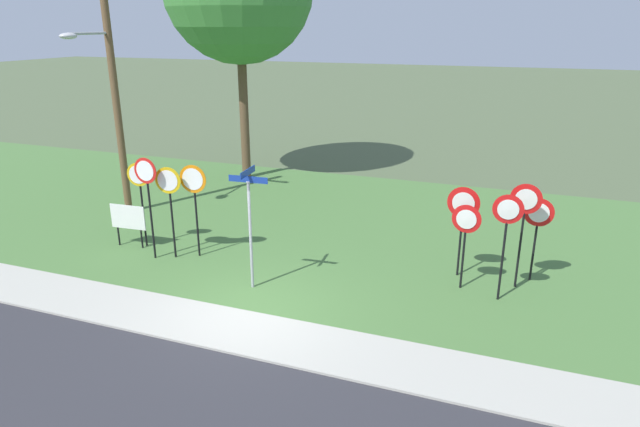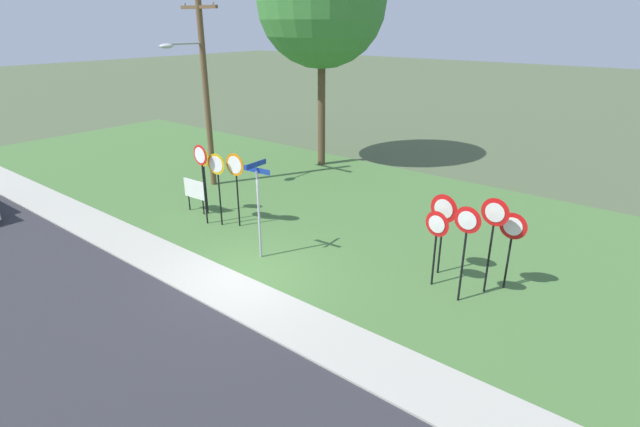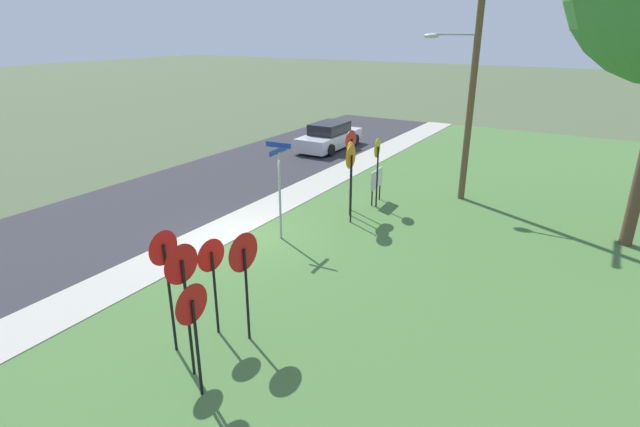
% 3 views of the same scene
% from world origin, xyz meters
% --- Properties ---
extents(ground_plane, '(160.00, 160.00, 0.00)m').
position_xyz_m(ground_plane, '(0.00, 0.00, 0.00)').
color(ground_plane, '#4C5B3D').
extents(road_asphalt, '(44.00, 6.40, 0.01)m').
position_xyz_m(road_asphalt, '(0.00, -4.80, 0.01)').
color(road_asphalt, '#2D2D33').
rests_on(road_asphalt, ground_plane).
extents(sidewalk_strip, '(44.00, 1.60, 0.06)m').
position_xyz_m(sidewalk_strip, '(0.00, -0.80, 0.03)').
color(sidewalk_strip, '#ADAA9E').
rests_on(sidewalk_strip, ground_plane).
extents(grass_median, '(44.00, 12.00, 0.04)m').
position_xyz_m(grass_median, '(0.00, 6.00, 0.02)').
color(grass_median, '#477038').
rests_on(grass_median, ground_plane).
extents(stop_sign_near_left, '(0.69, 0.10, 2.83)m').
position_xyz_m(stop_sign_near_left, '(-3.88, 1.76, 2.08)').
color(stop_sign_near_left, black).
rests_on(stop_sign_near_left, grass_median).
extents(stop_sign_near_right, '(0.66, 0.13, 2.48)m').
position_xyz_m(stop_sign_near_right, '(-4.64, 2.40, 1.82)').
color(stop_sign_near_right, black).
rests_on(stop_sign_near_right, grass_median).
extents(stop_sign_far_left, '(0.71, 0.14, 2.56)m').
position_xyz_m(stop_sign_far_left, '(-3.38, 1.99, 1.90)').
color(stop_sign_far_left, black).
rests_on(stop_sign_far_left, grass_median).
extents(stop_sign_far_center, '(0.76, 0.12, 2.60)m').
position_xyz_m(stop_sign_far_center, '(-2.82, 2.31, 1.94)').
color(stop_sign_far_center, black).
rests_on(stop_sign_far_center, grass_median).
extents(yield_sign_near_left, '(0.80, 0.12, 2.36)m').
position_xyz_m(yield_sign_near_left, '(4.06, 3.52, 1.80)').
color(yield_sign_near_left, black).
rests_on(yield_sign_near_left, grass_median).
extents(yield_sign_near_right, '(0.73, 0.12, 2.62)m').
position_xyz_m(yield_sign_near_right, '(5.47, 3.34, 2.00)').
color(yield_sign_near_right, black).
rests_on(yield_sign_near_right, grass_median).
extents(yield_sign_far_left, '(0.68, 0.10, 2.57)m').
position_xyz_m(yield_sign_far_left, '(5.11, 2.51, 1.95)').
color(yield_sign_far_left, black).
rests_on(yield_sign_far_left, grass_median).
extents(yield_sign_far_right, '(0.71, 0.10, 2.16)m').
position_xyz_m(yield_sign_far_right, '(5.81, 3.85, 1.64)').
color(yield_sign_far_right, black).
rests_on(yield_sign_far_right, grass_median).
extents(yield_sign_center, '(0.69, 0.12, 2.13)m').
position_xyz_m(yield_sign_center, '(4.22, 2.82, 1.61)').
color(yield_sign_center, black).
rests_on(yield_sign_center, grass_median).
extents(street_name_post, '(0.96, 0.82, 2.97)m').
position_xyz_m(street_name_post, '(-0.55, 1.12, 1.81)').
color(street_name_post, '#9EA0A8').
rests_on(street_name_post, grass_median).
extents(utility_pole, '(2.10, 2.04, 8.10)m').
position_xyz_m(utility_pole, '(-7.15, 4.65, 4.43)').
color(utility_pole, brown).
rests_on(utility_pole, grass_median).
extents(notice_board, '(1.10, 0.10, 1.25)m').
position_xyz_m(notice_board, '(-5.04, 2.23, 0.87)').
color(notice_board, black).
rests_on(notice_board, grass_median).
extents(oak_tree_left, '(5.73, 5.73, 10.29)m').
position_xyz_m(oak_tree_left, '(-5.43, 10.19, 7.45)').
color(oak_tree_left, brown).
rests_on(oak_tree_left, grass_median).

